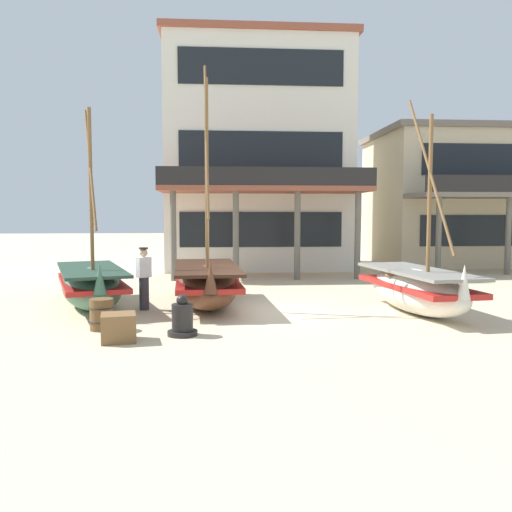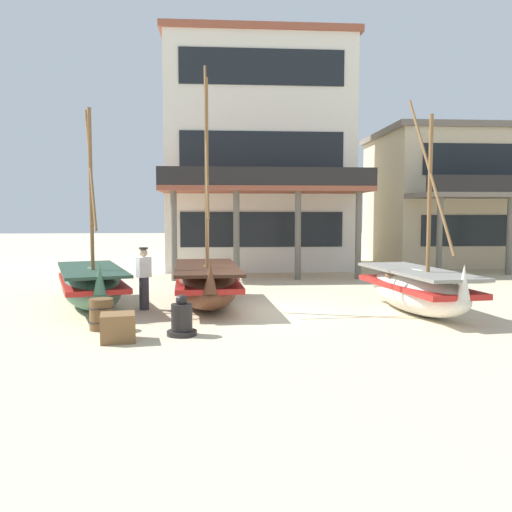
% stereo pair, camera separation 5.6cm
% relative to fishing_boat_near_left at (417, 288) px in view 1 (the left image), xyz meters
% --- Properties ---
extents(ground_plane, '(120.00, 120.00, 0.00)m').
position_rel_fishing_boat_near_left_xyz_m(ground_plane, '(-4.10, 0.43, -0.64)').
color(ground_plane, beige).
extents(fishing_boat_near_left, '(1.99, 4.61, 5.58)m').
position_rel_fishing_boat_near_left_xyz_m(fishing_boat_near_left, '(0.00, 0.00, 0.00)').
color(fishing_boat_near_left, silver).
rests_on(fishing_boat_near_left, ground).
extents(fishing_boat_centre_large, '(1.99, 4.89, 6.65)m').
position_rel_fishing_boat_near_left_xyz_m(fishing_boat_centre_large, '(-5.49, 1.44, 0.00)').
color(fishing_boat_centre_large, brown).
rests_on(fishing_boat_centre_large, ground).
extents(fishing_boat_far_right, '(2.95, 4.96, 5.49)m').
position_rel_fishing_boat_near_left_xyz_m(fishing_boat_far_right, '(-8.69, 1.57, -0.03)').
color(fishing_boat_far_right, '#427056').
rests_on(fishing_boat_far_right, ground).
extents(fisherman_by_hull, '(0.42, 0.39, 1.68)m').
position_rel_fishing_boat_near_left_xyz_m(fisherman_by_hull, '(-7.16, 0.97, 0.20)').
color(fisherman_by_hull, '#33333D').
rests_on(fisherman_by_hull, ground).
extents(capstan_winch, '(0.64, 0.64, 0.87)m').
position_rel_fishing_boat_near_left_xyz_m(capstan_winch, '(-5.94, -2.18, -0.30)').
color(capstan_winch, black).
rests_on(capstan_winch, ground).
extents(wooden_barrel, '(0.56, 0.56, 0.70)m').
position_rel_fishing_boat_near_left_xyz_m(wooden_barrel, '(-7.76, -1.51, -0.29)').
color(wooden_barrel, brown).
rests_on(wooden_barrel, ground).
extents(cargo_crate, '(0.79, 0.79, 0.57)m').
position_rel_fishing_boat_near_left_xyz_m(cargo_crate, '(-7.20, -2.62, -0.35)').
color(cargo_crate, brown).
rests_on(cargo_crate, ground).
extents(harbor_building_main, '(8.79, 9.41, 10.72)m').
position_rel_fishing_boat_near_left_xyz_m(harbor_building_main, '(-3.24, 12.88, 4.71)').
color(harbor_building_main, silver).
rests_on(harbor_building_main, ground).
extents(harbor_building_annex, '(11.14, 9.74, 6.89)m').
position_rel_fishing_boat_near_left_xyz_m(harbor_building_annex, '(8.75, 14.01, 2.82)').
color(harbor_building_annex, beige).
rests_on(harbor_building_annex, ground).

